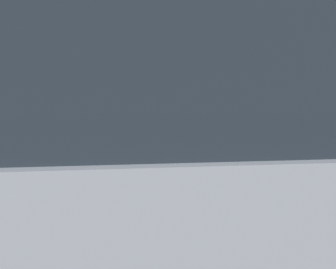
{
  "coord_description": "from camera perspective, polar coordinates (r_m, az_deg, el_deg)",
  "views": [
    {
      "loc": [
        -0.87,
        -3.32,
        1.28
      ],
      "look_at": [
        0.02,
        0.53,
        1.08
      ],
      "focal_mm": 47.93,
      "sensor_mm": 36.0,
      "label": 1
    }
  ],
  "objects": [
    {
      "name": "background_railing",
      "position": [
        6.11,
        -4.87,
        -0.04
      ],
      "size": [
        24.06,
        0.06,
        1.17
      ],
      "color": "#2D7A38",
      "rests_on": "sidewalk_curb"
    },
    {
      "name": "parking_meter",
      "position": [
        3.94,
        -2.16,
        1.53
      ],
      "size": [
        0.16,
        0.17,
        1.47
      ],
      "rotation": [
        0.0,
        0.0,
        3.14
      ],
      "color": "slate",
      "rests_on": "sidewalk_curb"
    },
    {
      "name": "sidewalk_curb",
      "position": [
        5.05,
        -2.8,
        -10.98
      ],
      "size": [
        36.0,
        2.99,
        0.13
      ],
      "primitive_type": "cube",
      "color": "#ADA8A0",
      "rests_on": "ground"
    },
    {
      "name": "pedestrian_at_meter",
      "position": [
        4.27,
        3.5,
        -0.13
      ],
      "size": [
        0.58,
        0.55,
        1.63
      ],
      "rotation": [
        0.0,
        0.0,
        -2.79
      ],
      "color": "black",
      "rests_on": "sidewalk_curb"
    },
    {
      "name": "parked_hatchback_gray",
      "position": [
        2.1,
        10.14,
        -7.03
      ],
      "size": [
        4.02,
        1.8,
        1.81
      ],
      "rotation": [
        0.0,
        0.0,
        -1.58
      ],
      "color": "slate",
      "rests_on": "ground"
    },
    {
      "name": "backdrop_wall",
      "position": [
        8.76,
        -7.39,
        7.41
      ],
      "size": [
        32.0,
        0.5,
        3.93
      ],
      "primitive_type": "cube",
      "color": "gray",
      "rests_on": "ground"
    }
  ]
}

